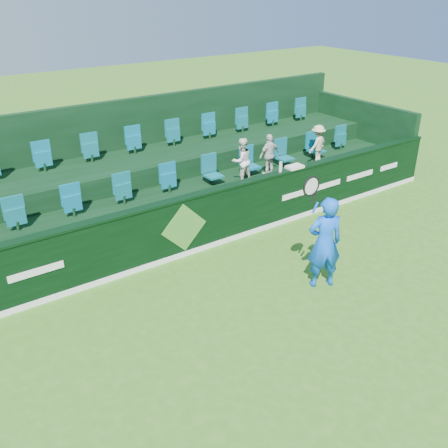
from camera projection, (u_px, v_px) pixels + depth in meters
ground at (310, 355)px, 8.02m from camera, size 60.00×60.00×0.00m
sponsor_hoarding at (182, 227)px, 10.67m from camera, size 16.00×0.25×1.35m
stand_tier_front at (158, 220)px, 11.60m from camera, size 16.00×2.00×0.80m
stand_tier_back at (122, 185)px, 12.88m from camera, size 16.00×1.80×1.30m
stand_rear at (113, 160)px, 12.96m from camera, size 16.00×4.10×2.60m
seat_row_front at (148, 187)px, 11.58m from camera, size 13.50×0.50×0.60m
seat_row_back at (114, 147)px, 12.68m from camera, size 13.50×0.50×0.60m
tennis_player at (324, 242)px, 9.46m from camera, size 1.24×0.68×2.52m
spectator_left at (242, 161)px, 12.43m from camera, size 0.56×0.44×1.14m
spectator_middle at (269, 155)px, 12.90m from camera, size 0.66×0.29×1.10m
spectator_right at (317, 144)px, 13.80m from camera, size 0.77×0.56×1.07m
towel at (295, 167)px, 12.00m from camera, size 0.41×0.27×0.06m
drinks_bottle at (281, 167)px, 11.72m from camera, size 0.08×0.08×0.24m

